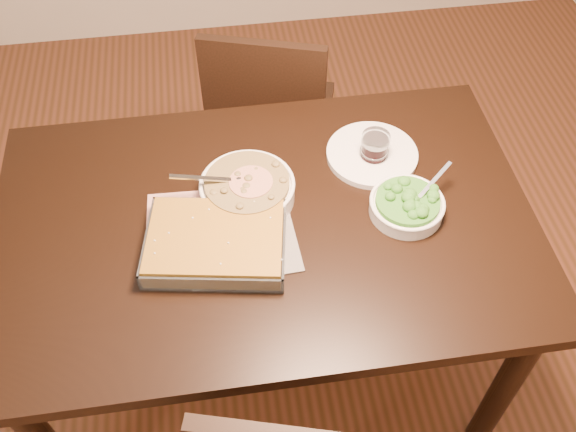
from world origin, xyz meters
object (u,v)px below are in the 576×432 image
(stew_bowl, at_px, (247,189))
(baking_dish, at_px, (216,243))
(table, at_px, (266,242))
(chair_far, at_px, (270,115))
(broccoli_bowl, at_px, (407,205))
(dinner_plate, at_px, (372,154))
(wine_tumbler, at_px, (375,147))

(stew_bowl, relative_size, baking_dish, 0.74)
(table, bearing_deg, chair_far, 82.00)
(broccoli_bowl, height_order, dinner_plate, broccoli_bowl)
(baking_dish, distance_m, chair_far, 0.86)
(table, bearing_deg, stew_bowl, 112.73)
(dinner_plate, bearing_deg, chair_far, 114.02)
(stew_bowl, xyz_separation_m, dinner_plate, (0.36, 0.10, -0.03))
(dinner_plate, bearing_deg, table, -150.61)
(wine_tumbler, relative_size, dinner_plate, 0.34)
(broccoli_bowl, bearing_deg, stew_bowl, 164.68)
(baking_dish, xyz_separation_m, dinner_plate, (0.46, 0.26, -0.02))
(table, relative_size, stew_bowl, 5.00)
(table, height_order, stew_bowl, stew_bowl)
(broccoli_bowl, distance_m, dinner_plate, 0.22)
(table, bearing_deg, baking_dish, -148.59)
(broccoli_bowl, xyz_separation_m, wine_tumbler, (-0.04, 0.20, 0.02))
(stew_bowl, bearing_deg, chair_far, 77.82)
(stew_bowl, height_order, chair_far, chair_far)
(table, distance_m, chair_far, 0.72)
(broccoli_bowl, relative_size, chair_far, 0.23)
(table, bearing_deg, wine_tumbler, 27.70)
(baking_dish, distance_m, wine_tumbler, 0.52)
(broccoli_bowl, height_order, baking_dish, broccoli_bowl)
(baking_dish, xyz_separation_m, wine_tumbler, (0.46, 0.25, 0.02))
(stew_bowl, distance_m, broccoli_bowl, 0.42)
(broccoli_bowl, bearing_deg, dinner_plate, 100.98)
(stew_bowl, bearing_deg, broccoli_bowl, -15.32)
(stew_bowl, bearing_deg, baking_dish, -120.48)
(broccoli_bowl, bearing_deg, baking_dish, -174.06)
(baking_dish, bearing_deg, wine_tumbler, 38.50)
(chair_far, bearing_deg, dinner_plate, 131.47)
(broccoli_bowl, bearing_deg, chair_far, 110.42)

